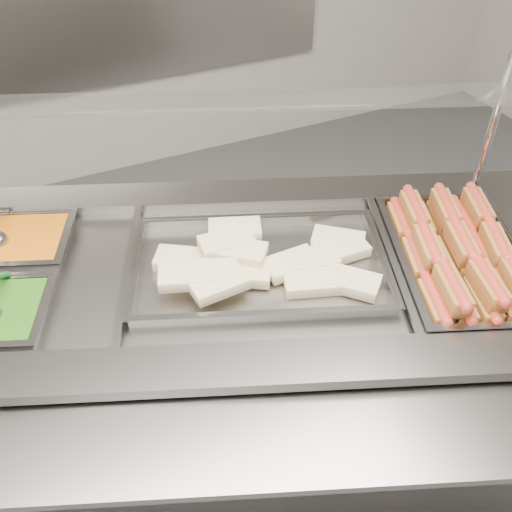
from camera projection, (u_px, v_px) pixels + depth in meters
name	position (u px, v px, depth m)	size (l,w,h in m)	color
steam_counter	(241.00, 367.00, 1.93)	(2.14, 1.51, 0.94)	slate
tray_rail	(247.00, 438.00, 1.26)	(1.84, 1.01, 0.05)	gray
sneeze_guard	(232.00, 104.00, 1.56)	(1.71, 0.91, 0.46)	silver
pan_hotdogs	(457.00, 265.00, 1.69)	(0.54, 0.66, 0.10)	gray
pan_wraps	(260.00, 269.00, 1.65)	(0.81, 0.64, 0.07)	gray
pan_beans	(17.00, 249.00, 1.74)	(0.38, 0.35, 0.10)	gray
hotdogs_in_buns	(460.00, 254.00, 1.65)	(0.45, 0.61, 0.12)	brown
tortilla_wraps	(264.00, 262.00, 1.62)	(0.66, 0.46, 0.07)	beige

